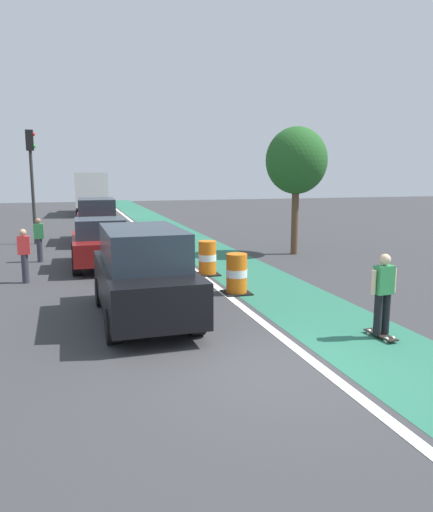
# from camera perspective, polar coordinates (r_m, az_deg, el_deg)

# --- Properties ---
(ground_plane) EXTENTS (100.00, 100.00, 0.00)m
(ground_plane) POSITION_cam_1_polar(r_m,az_deg,el_deg) (8.41, 5.73, -12.94)
(ground_plane) COLOR #38383A
(bike_lane_strip) EXTENTS (2.50, 80.00, 0.01)m
(bike_lane_strip) POSITION_cam_1_polar(r_m,az_deg,el_deg) (20.17, -0.86, 0.48)
(bike_lane_strip) COLOR #286B51
(bike_lane_strip) RESTS_ON ground
(lane_divider_stripe) EXTENTS (0.20, 80.00, 0.01)m
(lane_divider_stripe) POSITION_cam_1_polar(r_m,az_deg,el_deg) (19.82, -5.04, 0.28)
(lane_divider_stripe) COLOR silver
(lane_divider_stripe) RESTS_ON ground
(skateboarder_on_lane) EXTENTS (0.57, 0.81, 1.69)m
(skateboarder_on_lane) POSITION_cam_1_polar(r_m,az_deg,el_deg) (10.10, 18.83, -4.12)
(skateboarder_on_lane) COLOR black
(skateboarder_on_lane) RESTS_ON ground
(parked_suv_nearest) EXTENTS (1.97, 4.63, 2.04)m
(parked_suv_nearest) POSITION_cam_1_polar(r_m,az_deg,el_deg) (10.93, -8.54, -2.00)
(parked_suv_nearest) COLOR black
(parked_suv_nearest) RESTS_ON ground
(parked_sedan_second) EXTENTS (1.92, 4.10, 1.70)m
(parked_sedan_second) POSITION_cam_1_polar(r_m,az_deg,el_deg) (17.30, -13.40, 1.45)
(parked_sedan_second) COLOR maroon
(parked_sedan_second) RESTS_ON ground
(parked_suv_third) EXTENTS (2.03, 4.65, 2.04)m
(parked_suv_third) POSITION_cam_1_polar(r_m,az_deg,el_deg) (23.72, -13.75, 4.10)
(parked_suv_third) COLOR maroon
(parked_suv_third) RESTS_ON ground
(traffic_barrel_front) EXTENTS (0.73, 0.73, 1.09)m
(traffic_barrel_front) POSITION_cam_1_polar(r_m,az_deg,el_deg) (13.18, 2.36, -2.13)
(traffic_barrel_front) COLOR orange
(traffic_barrel_front) RESTS_ON ground
(traffic_barrel_mid) EXTENTS (0.73, 0.73, 1.09)m
(traffic_barrel_mid) POSITION_cam_1_polar(r_m,az_deg,el_deg) (15.59, -1.07, -0.28)
(traffic_barrel_mid) COLOR orange
(traffic_barrel_mid) RESTS_ON ground
(delivery_truck_down_block) EXTENTS (2.66, 7.70, 3.23)m
(delivery_truck_down_block) POSITION_cam_1_polar(r_m,az_deg,el_deg) (39.90, -14.30, 7.40)
(delivery_truck_down_block) COLOR silver
(delivery_truck_down_block) RESTS_ON ground
(traffic_light_corner) EXTENTS (0.41, 0.32, 5.10)m
(traffic_light_corner) POSITION_cam_1_polar(r_m,az_deg,el_deg) (23.74, -20.76, 9.72)
(traffic_light_corner) COLOR #2D2D2D
(traffic_light_corner) RESTS_ON ground
(pedestrian_crossing) EXTENTS (0.34, 0.20, 1.61)m
(pedestrian_crossing) POSITION_cam_1_polar(r_m,az_deg,el_deg) (15.45, -21.49, 0.20)
(pedestrian_crossing) COLOR #33333D
(pedestrian_crossing) RESTS_ON ground
(pedestrian_waiting) EXTENTS (0.34, 0.20, 1.61)m
(pedestrian_waiting) POSITION_cam_1_polar(r_m,az_deg,el_deg) (18.94, -19.96, 1.92)
(pedestrian_waiting) COLOR #33333D
(pedestrian_waiting) RESTS_ON ground
(street_tree_sidewalk) EXTENTS (2.40, 2.40, 5.00)m
(street_tree_sidewalk) POSITION_cam_1_polar(r_m,az_deg,el_deg) (19.68, 9.29, 10.83)
(street_tree_sidewalk) COLOR brown
(street_tree_sidewalk) RESTS_ON ground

